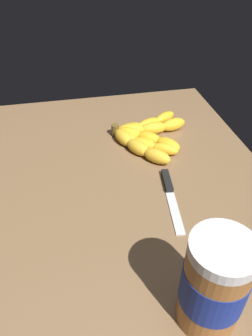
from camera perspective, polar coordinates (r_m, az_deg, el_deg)
The scene contains 4 objects.
ground_plane at distance 70.16cm, azimuth 0.90°, elevation -6.44°, with size 98.36×66.82×3.86cm, color brown.
banana_bunch at distance 85.39cm, azimuth 3.65°, elevation 5.76°, with size 24.88×21.49×3.45cm.
peanut_butter_jar at distance 47.66cm, azimuth 15.25°, elevation -19.22°, with size 8.95×8.95×16.51cm.
butter_knife at distance 69.72cm, azimuth 7.86°, elevation -4.52°, with size 18.73×4.09×1.20cm.
Camera 1 is at (-48.57, 11.17, 47.45)cm, focal length 34.48 mm.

